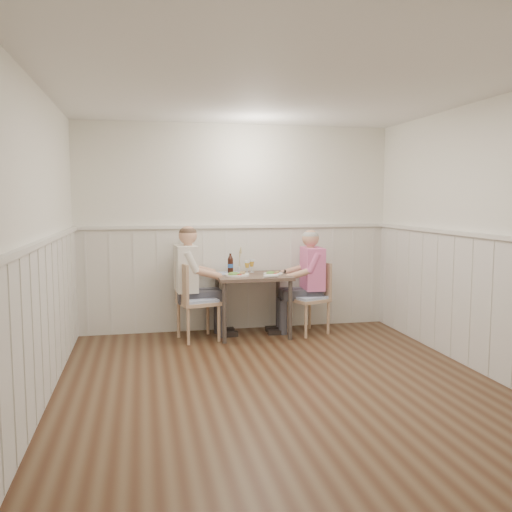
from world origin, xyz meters
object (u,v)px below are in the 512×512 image
Objects in this scene: chair_left at (194,298)px; diner_cream at (190,290)px; beer_bottle at (230,264)px; grass_vase at (239,260)px; dining_table at (253,283)px; chair_right at (311,295)px; man_in_pink at (309,289)px.

chair_left is 0.67× the size of diner_cream.
beer_bottle reaches higher than chair_left.
diner_cream is at bearing -161.95° from grass_vase.
diner_cream is (-0.03, 0.13, 0.07)m from chair_left.
dining_table is 3.58× the size of beer_bottle.
beer_bottle is (0.52, 0.13, 0.28)m from diner_cream.
dining_table is 0.65× the size of diner_cream.
beer_bottle is (0.48, 0.26, 0.36)m from chair_left.
chair_right is 0.95× the size of chair_left.
chair_left is at bearing -151.60° from beer_bottle.
man_in_pink reaches higher than chair_left.
chair_right is at bearing -1.62° from dining_table.
chair_left reaches higher than chair_right.
beer_bottle is (-0.24, 0.19, 0.21)m from dining_table.
diner_cream is (-1.51, 0.08, 0.10)m from chair_right.
chair_left is at bearing -174.12° from dining_table.
dining_table is at bearing 5.88° from chair_left.
man_in_pink reaches higher than dining_table.
dining_table is 2.66× the size of grass_vase.
grass_vase is (0.12, 0.08, 0.04)m from beer_bottle.
chair_right is at bearing -78.55° from man_in_pink.
man_in_pink is at bearing -0.75° from diner_cream.
chair_right is at bearing 2.10° from chair_left.
diner_cream is at bearing 175.51° from dining_table.
man_in_pink is at bearing 3.15° from dining_table.
man_in_pink is (0.73, 0.04, -0.10)m from dining_table.
beer_bottle is at bearing 13.80° from diner_cream.
dining_table is at bearing -37.68° from beer_bottle.
dining_table is 0.74m from man_in_pink.
chair_left is at bearing -177.90° from chair_right.
diner_cream reaches higher than man_in_pink.
chair_right is at bearing -11.92° from beer_bottle.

